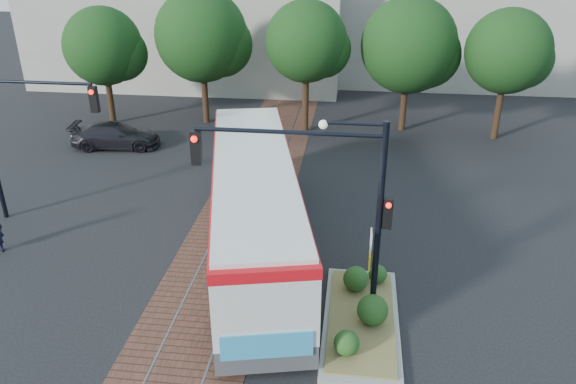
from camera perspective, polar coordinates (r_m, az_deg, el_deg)
name	(u,v)px	position (r m, az deg, el deg)	size (l,w,h in m)	color
ground	(211,292)	(18.53, -7.79, -10.00)	(120.00, 120.00, 0.00)	black
trackbed	(237,231)	(21.80, -5.23, -3.95)	(3.60, 40.00, 0.02)	brown
tree_row	(302,43)	(31.63, 1.40, 14.86)	(26.40, 5.60, 7.67)	#382314
warehouses	(295,26)	(44.07, 0.73, 16.53)	(40.00, 13.00, 8.00)	#ADA899
city_bus	(254,203)	(19.61, -3.44, -1.08)	(5.52, 13.15, 3.45)	#464649
traffic_island	(362,312)	(17.11, 7.55, -12.00)	(2.20, 5.20, 1.13)	gray
signal_pole_main	(335,193)	(15.19, 4.76, -0.05)	(5.49, 0.46, 6.00)	black
signal_pole_left	(13,127)	(23.44, -26.18, 5.93)	(4.99, 0.34, 6.00)	black
parked_car	(116,135)	(31.06, -17.10, 5.52)	(1.85, 4.56, 1.32)	black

